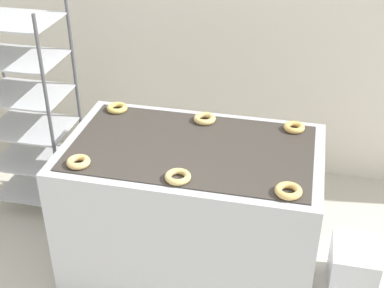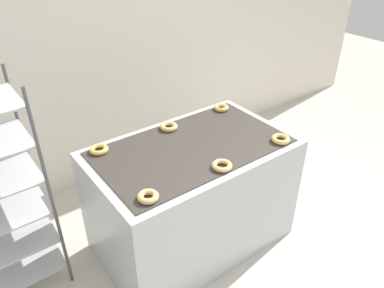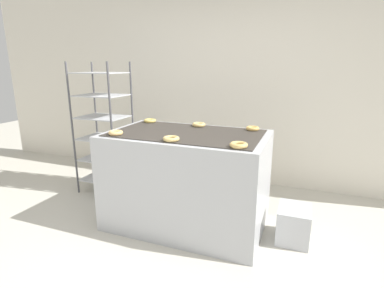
# 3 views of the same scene
# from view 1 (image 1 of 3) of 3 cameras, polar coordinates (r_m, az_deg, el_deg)

# --- Properties ---
(wall_back) EXTENTS (8.00, 0.05, 2.80)m
(wall_back) POSITION_cam_1_polar(r_m,az_deg,el_deg) (4.28, 4.29, 14.32)
(wall_back) COLOR silver
(wall_back) RESTS_ON ground_plane
(fryer_machine) EXTENTS (1.55, 0.94, 0.97)m
(fryer_machine) POSITION_cam_1_polar(r_m,az_deg,el_deg) (3.46, 0.00, -7.20)
(fryer_machine) COLOR #B7BABF
(fryer_machine) RESTS_ON ground_plane
(baking_rack_cart) EXTENTS (0.60, 0.48, 1.64)m
(baking_rack_cart) POSITION_cam_1_polar(r_m,az_deg,el_deg) (4.05, -17.07, 3.36)
(baking_rack_cart) COLOR #4C4C51
(baking_rack_cart) RESTS_ON ground_plane
(glaze_bin) EXTENTS (0.29, 0.36, 0.33)m
(glaze_bin) POSITION_cam_1_polar(r_m,az_deg,el_deg) (3.70, 16.79, -12.38)
(glaze_bin) COLOR #B7BABF
(glaze_bin) RESTS_ON ground_plane
(donut_near_left) EXTENTS (0.14, 0.14, 0.04)m
(donut_near_left) POSITION_cam_1_polar(r_m,az_deg,el_deg) (3.07, -12.02, -1.88)
(donut_near_left) COLOR #E3B66E
(donut_near_left) RESTS_ON fryer_machine
(donut_near_center) EXTENTS (0.14, 0.14, 0.04)m
(donut_near_center) POSITION_cam_1_polar(r_m,az_deg,el_deg) (2.89, -1.50, -3.51)
(donut_near_center) COLOR #DDBB6D
(donut_near_center) RESTS_ON fryer_machine
(donut_near_right) EXTENTS (0.14, 0.14, 0.04)m
(donut_near_right) POSITION_cam_1_polar(r_m,az_deg,el_deg) (2.82, 10.25, -4.94)
(donut_near_right) COLOR #DEB465
(donut_near_right) RESTS_ON fryer_machine
(donut_far_left) EXTENTS (0.14, 0.14, 0.04)m
(donut_far_left) POSITION_cam_1_polar(r_m,az_deg,el_deg) (3.62, -8.00, 3.83)
(donut_far_left) COLOR #D8BD5E
(donut_far_left) RESTS_ON fryer_machine
(donut_far_center) EXTENTS (0.14, 0.14, 0.04)m
(donut_far_center) POSITION_cam_1_polar(r_m,az_deg,el_deg) (3.45, 1.36, 2.72)
(donut_far_center) COLOR #DBB86D
(donut_far_center) RESTS_ON fryer_machine
(donut_far_right) EXTENTS (0.13, 0.13, 0.04)m
(donut_far_right) POSITION_cam_1_polar(r_m,az_deg,el_deg) (3.41, 10.84, 1.76)
(donut_far_right) COLOR #DDB05C
(donut_far_right) RESTS_ON fryer_machine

